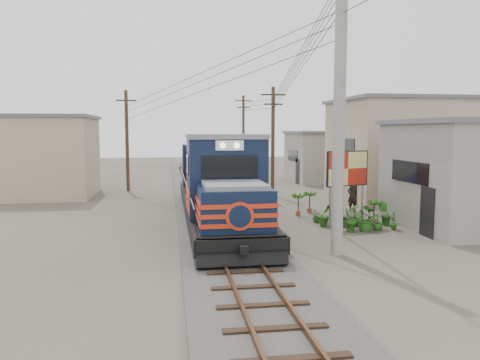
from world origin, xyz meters
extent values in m
plane|color=#473F35|center=(0.00, 0.00, 0.00)|extent=(120.00, 120.00, 0.00)
cube|color=#595651|center=(0.00, 10.00, 0.08)|extent=(3.60, 70.00, 0.16)
cube|color=#51331E|center=(-0.54, 10.00, 0.26)|extent=(0.08, 70.00, 0.12)
cube|color=#51331E|center=(0.54, 10.00, 0.26)|extent=(0.08, 70.00, 0.12)
cube|color=black|center=(0.00, 5.81, 0.77)|extent=(2.88, 15.90, 0.55)
cube|color=black|center=(0.00, 0.84, 0.47)|extent=(2.19, 3.18, 0.65)
cube|color=black|center=(0.00, 10.78, 0.47)|extent=(2.19, 3.18, 0.65)
cube|color=black|center=(0.00, -0.35, 1.61)|extent=(2.36, 2.38, 1.49)
cube|color=black|center=(0.00, 2.13, 2.41)|extent=(2.82, 2.58, 3.08)
cube|color=slate|center=(0.00, 2.13, 4.00)|extent=(2.88, 2.71, 0.18)
cube|color=black|center=(0.00, 0.83, 2.95)|extent=(2.02, 0.06, 0.79)
cube|color=white|center=(0.00, 0.82, 3.70)|extent=(0.99, 0.06, 0.35)
cube|color=black|center=(0.00, 8.29, 2.01)|extent=(2.25, 9.74, 2.29)
cube|color=slate|center=(0.00, 8.29, 3.20)|extent=(2.02, 9.74, 0.18)
cube|color=red|center=(0.00, 5.81, 1.31)|extent=(2.92, 15.90, 0.14)
cube|color=red|center=(0.00, 5.81, 1.61)|extent=(2.92, 15.90, 0.14)
cube|color=red|center=(0.00, 5.81, 1.91)|extent=(2.92, 15.90, 0.14)
cylinder|color=#9E9B93|center=(3.50, -0.50, 5.00)|extent=(0.40, 0.40, 10.00)
cylinder|color=#4C3826|center=(4.50, 14.00, 3.50)|extent=(0.24, 0.24, 7.00)
cube|color=#4C3826|center=(4.50, 14.00, 6.50)|extent=(1.60, 0.10, 0.10)
cube|color=#4C3826|center=(4.50, 14.00, 5.90)|extent=(1.20, 0.10, 0.10)
cylinder|color=#4C3826|center=(4.80, 28.00, 3.75)|extent=(0.24, 0.24, 7.50)
cube|color=#4C3826|center=(4.80, 28.00, 7.00)|extent=(1.60, 0.10, 0.10)
cube|color=#4C3826|center=(4.80, 28.00, 6.40)|extent=(1.20, 0.10, 0.10)
cylinder|color=#4C3826|center=(-5.00, 18.00, 3.50)|extent=(0.24, 0.24, 7.00)
cube|color=#4C3826|center=(-5.00, 18.00, 6.50)|extent=(1.60, 0.10, 0.10)
cube|color=#4C3826|center=(-5.00, 18.00, 5.90)|extent=(1.20, 0.10, 0.10)
cube|color=black|center=(7.98, 3.00, 2.48)|extent=(0.05, 3.00, 0.90)
cube|color=tan|center=(12.50, 12.00, 3.00)|extent=(8.00, 7.00, 6.00)
cube|color=slate|center=(12.50, 12.00, 6.10)|extent=(8.40, 7.35, 0.20)
cube|color=black|center=(8.48, 12.00, 3.30)|extent=(0.05, 3.50, 0.90)
cube|color=gray|center=(11.00, 22.00, 2.00)|extent=(6.00, 6.00, 4.00)
cube|color=slate|center=(11.00, 22.00, 4.10)|extent=(6.30, 6.30, 0.20)
cube|color=black|center=(7.98, 22.00, 2.20)|extent=(0.05, 3.00, 0.90)
cube|color=tan|center=(-10.00, 16.00, 2.50)|extent=(6.00, 6.00, 5.00)
cube|color=slate|center=(-10.00, 16.00, 5.10)|extent=(6.30, 6.30, 0.20)
cylinder|color=#99999E|center=(4.84, 3.95, 1.23)|extent=(0.10, 0.10, 2.45)
cylinder|color=#99999E|center=(6.53, 4.44, 1.23)|extent=(0.10, 0.10, 2.45)
cube|color=black|center=(5.68, 4.19, 2.55)|extent=(2.10, 0.72, 1.57)
cube|color=red|center=(5.68, 4.16, 2.55)|extent=(2.00, 0.65, 1.47)
cylinder|color=black|center=(6.08, 5.61, 0.05)|extent=(0.41, 0.41, 0.10)
cylinder|color=#99999E|center=(6.08, 5.61, 1.02)|extent=(0.05, 0.05, 2.05)
cone|color=#432165|center=(6.08, 5.61, 2.00)|extent=(2.69, 2.69, 0.51)
imported|color=black|center=(7.35, 7.60, 0.83)|extent=(0.69, 0.53, 1.67)
imported|color=#28631C|center=(4.70, 2.75, 0.55)|extent=(0.70, 0.63, 1.10)
imported|color=#28631C|center=(5.30, 2.80, 0.51)|extent=(0.71, 0.66, 1.02)
imported|color=#28631C|center=(5.97, 2.88, 0.52)|extent=(1.04, 1.13, 1.04)
imported|color=#28631C|center=(6.59, 2.95, 0.39)|extent=(0.58, 0.58, 0.78)
imported|color=#28631C|center=(7.34, 2.98, 0.48)|extent=(0.57, 0.61, 0.95)
imported|color=#28631C|center=(4.65, 4.07, 0.52)|extent=(0.70, 0.63, 1.04)
imported|color=#28631C|center=(5.41, 3.92, 0.32)|extent=(0.76, 0.75, 0.64)
imported|color=#28631C|center=(5.95, 3.94, 0.47)|extent=(0.60, 0.60, 0.94)
imported|color=#28631C|center=(6.66, 3.97, 0.45)|extent=(0.55, 0.57, 0.90)
imported|color=#28631C|center=(7.39, 3.94, 0.52)|extent=(0.73, 0.68, 1.05)
imported|color=#28631C|center=(4.59, 5.00, 0.31)|extent=(0.56, 0.62, 0.62)
camera|label=1|loc=(-2.10, -15.47, 4.20)|focal=35.00mm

